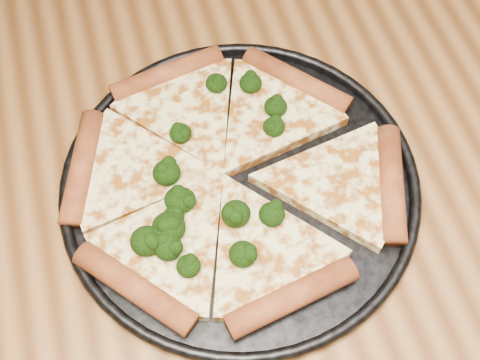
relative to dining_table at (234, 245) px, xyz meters
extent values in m
cube|color=#935C2D|center=(0.00, 0.00, 0.07)|extent=(1.20, 0.90, 0.04)
cube|color=brown|center=(0.54, 0.39, -0.30)|extent=(0.06, 0.06, 0.71)
cylinder|color=black|center=(0.02, 0.03, 0.09)|extent=(0.38, 0.38, 0.01)
torus|color=black|center=(0.02, 0.03, 0.10)|extent=(0.39, 0.39, 0.01)
cylinder|color=#A55229|center=(0.12, 0.14, 0.11)|extent=(0.11, 0.12, 0.03)
cylinder|color=#A55229|center=(-0.03, 0.19, 0.11)|extent=(0.14, 0.05, 0.03)
cylinder|color=#A55229|center=(-0.15, 0.09, 0.11)|extent=(0.07, 0.14, 0.03)
cylinder|color=#A55229|center=(-0.12, -0.06, 0.11)|extent=(0.11, 0.12, 0.03)
cylinder|color=#A55229|center=(0.03, -0.11, 0.11)|extent=(0.14, 0.05, 0.03)
cylinder|color=#A55229|center=(0.17, -0.02, 0.11)|extent=(0.07, 0.14, 0.03)
ellipsoid|color=black|center=(-0.08, -0.03, 0.12)|extent=(0.03, 0.03, 0.02)
ellipsoid|color=black|center=(-0.06, 0.05, 0.12)|extent=(0.03, 0.03, 0.02)
ellipsoid|color=black|center=(0.00, -0.02, 0.12)|extent=(0.03, 0.03, 0.02)
ellipsoid|color=black|center=(0.03, -0.03, 0.12)|extent=(0.03, 0.03, 0.02)
ellipsoid|color=black|center=(-0.08, -0.03, 0.12)|extent=(0.03, 0.03, 0.02)
ellipsoid|color=black|center=(-0.06, 0.00, 0.12)|extent=(0.02, 0.02, 0.02)
ellipsoid|color=black|center=(-0.06, -0.06, 0.12)|extent=(0.02, 0.02, 0.02)
ellipsoid|color=black|center=(-0.03, 0.10, 0.12)|extent=(0.02, 0.02, 0.02)
ellipsoid|color=black|center=(-0.06, 0.02, 0.12)|extent=(0.03, 0.03, 0.02)
ellipsoid|color=black|center=(0.02, 0.15, 0.12)|extent=(0.03, 0.03, 0.02)
ellipsoid|color=black|center=(-0.05, 0.01, 0.12)|extent=(0.03, 0.03, 0.02)
ellipsoid|color=black|center=(0.06, 0.14, 0.12)|extent=(0.03, 0.03, 0.02)
ellipsoid|color=black|center=(-0.07, -0.01, 0.12)|extent=(0.03, 0.03, 0.03)
ellipsoid|color=black|center=(0.08, 0.10, 0.12)|extent=(0.03, 0.03, 0.02)
ellipsoid|color=black|center=(-0.10, -0.02, 0.12)|extent=(0.03, 0.03, 0.02)
ellipsoid|color=black|center=(-0.01, -0.06, 0.12)|extent=(0.03, 0.03, 0.02)
ellipsoid|color=black|center=(0.07, 0.08, 0.12)|extent=(0.02, 0.02, 0.02)
camera|label=1|loc=(-0.08, -0.30, 0.71)|focal=47.36mm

